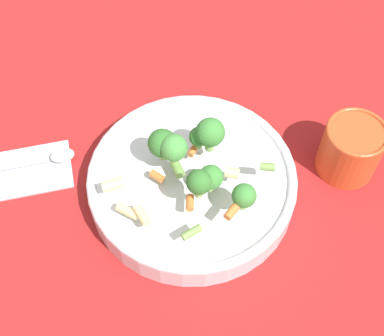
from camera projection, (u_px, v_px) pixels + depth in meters
ground_plane at (192, 191)px, 0.77m from camera, size 3.00×3.00×0.00m
bowl at (192, 182)px, 0.75m from camera, size 0.29×0.29×0.05m
pasta_salad at (194, 159)px, 0.69m from camera, size 0.22×0.16×0.08m
cup at (351, 148)px, 0.76m from camera, size 0.09×0.09×0.08m
napkin at (26, 171)px, 0.79m from camera, size 0.16×0.14×0.01m
spoon at (41, 161)px, 0.79m from camera, size 0.14×0.09×0.01m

